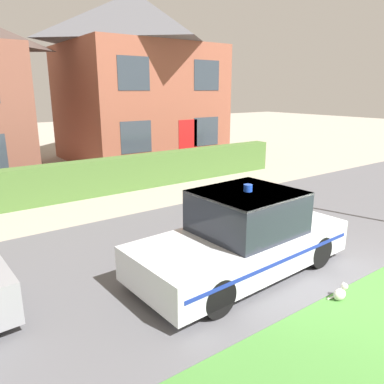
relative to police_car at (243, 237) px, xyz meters
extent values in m
cube|color=#5B5B60|center=(1.35, 1.39, -0.71)|extent=(28.00, 5.83, 0.01)
cube|color=#4C7233|center=(-0.04, 6.81, -0.12)|extent=(15.21, 0.58, 1.18)
cylinder|color=black|center=(-1.41, 0.74, -0.39)|extent=(0.64, 0.23, 0.63)
cylinder|color=black|center=(-1.34, -0.87, -0.39)|extent=(0.64, 0.23, 0.63)
cylinder|color=black|center=(1.26, 0.86, -0.39)|extent=(0.64, 0.23, 0.63)
cylinder|color=black|center=(1.34, -0.74, -0.39)|extent=(0.64, 0.23, 0.63)
cube|color=silver|center=(-0.04, 0.00, -0.22)|extent=(4.40, 2.01, 0.62)
cube|color=#232833|center=(0.08, 0.00, 0.48)|extent=(1.84, 1.71, 0.78)
cube|color=silver|center=(0.08, 0.00, 0.85)|extent=(1.84, 1.71, 0.04)
cube|color=navy|center=(-0.08, 0.91, -0.17)|extent=(4.10, 0.20, 0.07)
cube|color=navy|center=(0.00, -0.91, -0.17)|extent=(4.10, 0.20, 0.07)
cylinder|color=blue|center=(0.08, 0.00, 0.93)|extent=(0.16, 0.16, 0.13)
ellipsoid|color=silver|center=(0.61, -1.71, -0.61)|extent=(0.25, 0.19, 0.20)
ellipsoid|color=beige|center=(0.69, -1.72, -0.63)|extent=(0.08, 0.09, 0.11)
sphere|color=silver|center=(0.71, -1.72, -0.49)|extent=(0.12, 0.12, 0.12)
cone|color=silver|center=(0.70, -1.75, -0.44)|extent=(0.05, 0.05, 0.05)
cone|color=silver|center=(0.71, -1.69, -0.44)|extent=(0.05, 0.05, 0.05)
cylinder|color=silver|center=(0.54, -1.61, -0.70)|extent=(0.19, 0.06, 0.03)
cube|color=#93513D|center=(4.37, 12.15, 1.99)|extent=(6.62, 6.26, 5.41)
pyramid|color=#56565B|center=(4.37, 12.15, 5.87)|extent=(6.95, 6.57, 2.34)
cube|color=red|center=(5.15, 9.01, 0.34)|extent=(1.00, 0.02, 2.10)
cube|color=#333D47|center=(2.55, 9.01, 0.80)|extent=(1.40, 0.02, 1.30)
cube|color=#333D47|center=(6.19, 9.01, 0.80)|extent=(1.40, 0.02, 1.30)
cube|color=#333D47|center=(2.55, 9.01, 3.29)|extent=(1.40, 0.02, 1.30)
cube|color=#333D47|center=(6.19, 9.01, 3.29)|extent=(1.40, 0.02, 1.30)
camera|label=1|loc=(-4.63, -4.74, 2.67)|focal=35.00mm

